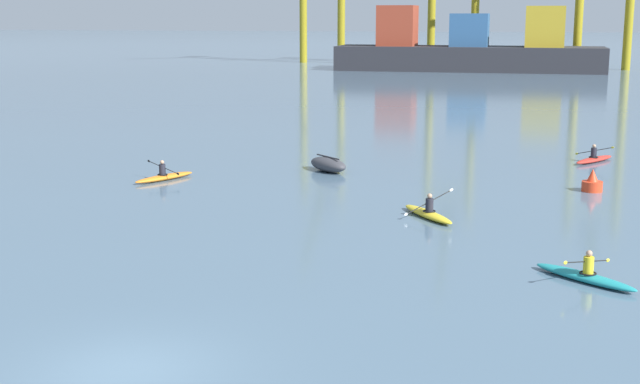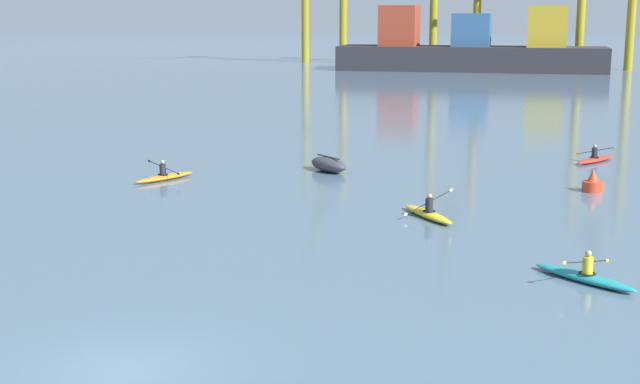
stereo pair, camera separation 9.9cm
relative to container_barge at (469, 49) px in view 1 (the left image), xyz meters
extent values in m
plane|color=slate|center=(-0.49, -106.51, -3.01)|extent=(800.00, 800.00, 0.00)
cube|color=#28282D|center=(0.02, 0.00, -1.33)|extent=(36.37, 9.04, 3.35)
cube|color=#993823|center=(-9.98, 0.00, 3.13)|extent=(5.09, 6.33, 5.56)
cube|color=#2D5684|center=(0.02, 0.00, 2.57)|extent=(5.09, 6.33, 4.45)
cube|color=#B29323|center=(10.03, 0.00, 3.07)|extent=(5.09, 6.33, 5.44)
ellipsoid|color=#38383D|center=(-1.58, -81.58, -2.66)|extent=(2.65, 2.58, 0.70)
cube|color=#38383D|center=(-1.58, -81.58, -2.28)|extent=(1.47, 1.37, 0.06)
cylinder|color=red|center=(10.77, -83.74, -2.78)|extent=(0.90, 0.90, 0.45)
cone|color=red|center=(10.77, -83.74, -2.28)|extent=(0.50, 0.49, 0.55)
ellipsoid|color=teal|center=(9.64, -97.48, -2.88)|extent=(3.04, 2.58, 0.26)
torus|color=black|center=(9.72, -97.54, -2.74)|extent=(0.69, 0.69, 0.05)
cylinder|color=gold|center=(9.72, -97.54, -2.50)|extent=(0.30, 0.30, 0.50)
sphere|color=tan|center=(9.72, -97.54, -2.15)|extent=(0.19, 0.19, 0.19)
cylinder|color=black|center=(9.68, -97.51, -2.40)|extent=(1.32, 1.65, 0.33)
ellipsoid|color=yellow|center=(9.03, -98.32, -2.25)|extent=(0.15, 0.18, 0.13)
ellipsoid|color=yellow|center=(10.32, -96.70, -2.55)|extent=(0.15, 0.18, 0.13)
ellipsoid|color=yellow|center=(4.32, -90.41, -2.88)|extent=(2.49, 3.10, 0.26)
torus|color=black|center=(4.37, -90.49, -2.74)|extent=(0.68, 0.68, 0.05)
cylinder|color=#23232D|center=(4.37, -90.49, -2.50)|extent=(0.30, 0.30, 0.50)
sphere|color=tan|center=(4.37, -90.49, -2.15)|extent=(0.19, 0.19, 0.19)
cylinder|color=black|center=(4.35, -90.45, -2.40)|extent=(1.61, 1.18, 0.82)
ellipsoid|color=silver|center=(3.56, -91.02, -2.79)|extent=(0.19, 0.15, 0.17)
ellipsoid|color=silver|center=(5.13, -89.88, -2.00)|extent=(0.19, 0.15, 0.17)
ellipsoid|color=orange|center=(-8.56, -85.55, -2.88)|extent=(2.07, 3.31, 0.26)
torus|color=black|center=(-8.60, -85.64, -2.74)|extent=(0.66, 0.66, 0.05)
cylinder|color=#23232D|center=(-8.60, -85.64, -2.50)|extent=(0.30, 0.30, 0.50)
sphere|color=tan|center=(-8.60, -85.64, -2.15)|extent=(0.19, 0.19, 0.19)
cylinder|color=black|center=(-8.58, -85.59, -2.40)|extent=(1.87, 0.96, 0.41)
ellipsoid|color=black|center=(-9.50, -85.13, -2.21)|extent=(0.19, 0.12, 0.14)
ellipsoid|color=black|center=(-7.66, -86.06, -2.58)|extent=(0.19, 0.12, 0.14)
ellipsoid|color=red|center=(11.45, -75.64, -2.88)|extent=(2.39, 3.16, 0.26)
torus|color=black|center=(11.39, -75.72, -2.74)|extent=(0.68, 0.68, 0.05)
cylinder|color=#23232D|center=(11.39, -75.72, -2.50)|extent=(0.30, 0.30, 0.50)
sphere|color=tan|center=(11.39, -75.72, -2.15)|extent=(0.19, 0.19, 0.19)
cylinder|color=black|center=(11.42, -75.68, -2.40)|extent=(1.71, 1.16, 0.59)
ellipsoid|color=yellow|center=(10.58, -75.11, -2.68)|extent=(0.19, 0.15, 0.15)
ellipsoid|color=yellow|center=(12.26, -76.24, -2.12)|extent=(0.19, 0.15, 0.15)
camera|label=1|loc=(7.67, -122.72, 4.57)|focal=48.67mm
camera|label=2|loc=(7.76, -122.69, 4.57)|focal=48.67mm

